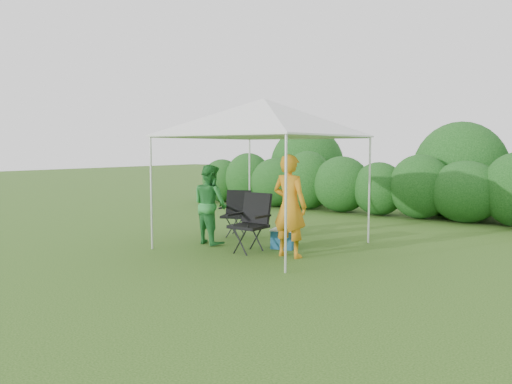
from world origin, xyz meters
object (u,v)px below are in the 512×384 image
Objects in this scene: chair_right at (252,219)px; cooler at (284,239)px; chair_left at (236,210)px; woman at (210,204)px; canopy at (264,118)px; man at (290,206)px.

cooler is at bearing 59.32° from chair_right.
woman reaches higher than chair_left.
man is at bearing -29.09° from canopy.
chair_left is at bearing 146.03° from cooler.
cooler is (1.44, 0.45, -0.60)m from woman.
canopy is 1.90m from man.
chair_right is 2.11× the size of cooler.
canopy is 2.00m from woman.
canopy is 2.89× the size of chair_right.
woman is (-1.12, 0.11, 0.18)m from chair_right.
canopy is 1.94m from chair_right.
chair_left is (-1.15, 0.59, -1.91)m from canopy.
canopy is 1.97× the size of woman.
man reaches higher than cooler.
chair_right is 1.10× the size of chair_left.
cooler is at bearing -149.82° from woman.
canopy is 2.31m from chair_left.
woman is 1.63m from cooler.
canopy reaches higher than cooler.
canopy is at bearing -28.73° from man.
chair_left is at bearing 137.46° from chair_right.
woman is (0.16, -1.02, 0.23)m from chair_left.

